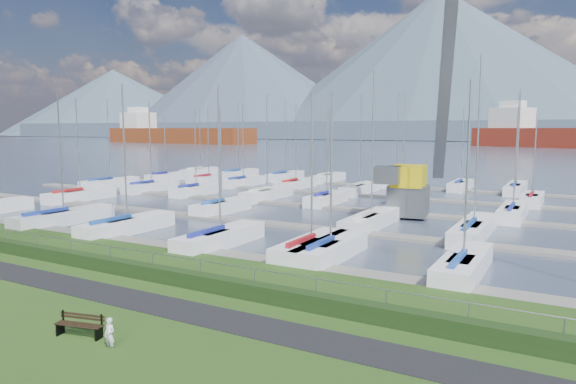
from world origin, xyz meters
The scene contains 12 objects.
path centered at (0.00, -3.00, 0.01)m, with size 160.00×2.00×0.04m, color black.
water centered at (0.00, 260.00, -0.40)m, with size 800.00×540.00×0.20m, color #3E485B.
hedge centered at (0.00, -0.40, 0.35)m, with size 80.00×0.70×0.70m, color black.
fence centered at (0.00, 0.00, 1.20)m, with size 0.04×0.04×80.00m, color gray.
foothill centered at (0.00, 330.00, 6.00)m, with size 900.00×80.00×12.00m, color #465567.
mountains centered at (7.35, 404.62, 46.68)m, with size 1190.00×360.00×115.00m.
docks centered at (0.00, 26.00, -0.22)m, with size 90.00×41.60×0.25m.
bench_right centered at (2.02, -6.77, 0.42)m, with size 1.85×0.82×0.85m.
person centered at (3.69, -6.93, 0.59)m, with size 0.43×0.28×1.19m, color silver.
crane centered at (5.22, 25.92, 5.33)m, with size 6.25×13.22×22.35m.
cargo_ship_west centered at (-168.03, 189.09, 3.64)m, with size 90.91×26.22×21.50m.
sailboat_fleet centered at (-1.01, 28.63, 5.36)m, with size 74.24×49.13×13.76m.
Camera 1 is at (16.91, -18.39, 7.32)m, focal length 32.00 mm.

